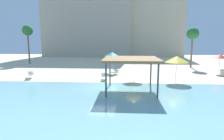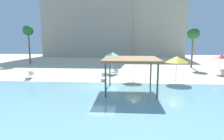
{
  "view_description": "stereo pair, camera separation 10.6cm",
  "coord_description": "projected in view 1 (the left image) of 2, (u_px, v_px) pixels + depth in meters",
  "views": [
    {
      "loc": [
        2.11,
        -17.29,
        4.4
      ],
      "look_at": [
        0.8,
        2.0,
        1.3
      ],
      "focal_mm": 29.99,
      "sensor_mm": 36.0,
      "label": 1
    },
    {
      "loc": [
        2.21,
        -17.28,
        4.4
      ],
      "look_at": [
        0.8,
        2.0,
        1.3
      ],
      "focal_mm": 29.99,
      "sensor_mm": 36.0,
      "label": 2
    }
  ],
  "objects": [
    {
      "name": "ground_plane",
      "position": [
        102.0,
        87.0,
        17.87
      ],
      "size": [
        80.0,
        80.0,
        0.0
      ],
      "primitive_type": "plane",
      "color": "beige"
    },
    {
      "name": "lagoon_water",
      "position": [
        93.0,
        105.0,
        12.69
      ],
      "size": [
        44.0,
        13.5,
        0.04
      ],
      "primitive_type": "cube",
      "color": "#7AB7C1",
      "rests_on": "ground"
    },
    {
      "name": "shade_pavilion",
      "position": [
        131.0,
        60.0,
        15.84
      ],
      "size": [
        4.62,
        4.62,
        2.89
      ],
      "color": "#42474C",
      "rests_on": "ground"
    },
    {
      "name": "beach_umbrella_yellow_1",
      "position": [
        134.0,
        59.0,
        20.38
      ],
      "size": [
        1.96,
        1.96,
        2.67
      ],
      "color": "silver",
      "rests_on": "ground"
    },
    {
      "name": "beach_umbrella_yellow_2",
      "position": [
        177.0,
        59.0,
        19.38
      ],
      "size": [
        2.37,
        2.37,
        2.76
      ],
      "color": "silver",
      "rests_on": "ground"
    },
    {
      "name": "beach_umbrella_red_3",
      "position": [
        220.0,
        56.0,
        24.67
      ],
      "size": [
        1.92,
        1.92,
        2.56
      ],
      "color": "silver",
      "rests_on": "ground"
    },
    {
      "name": "beach_umbrella_teal_4",
      "position": [
        112.0,
        54.0,
        25.78
      ],
      "size": [
        2.08,
        2.08,
        2.77
      ],
      "color": "silver",
      "rests_on": "ground"
    },
    {
      "name": "lounge_chair_0",
      "position": [
        114.0,
        72.0,
        23.82
      ],
      "size": [
        1.3,
        1.98,
        0.74
      ],
      "rotation": [
        0.0,
        0.0,
        -1.97
      ],
      "color": "white",
      "rests_on": "ground"
    },
    {
      "name": "lounge_chair_1",
      "position": [
        224.0,
        73.0,
        23.47
      ],
      "size": [
        1.11,
        1.99,
        0.74
      ],
      "rotation": [
        0.0,
        0.0,
        -1.86
      ],
      "color": "white",
      "rests_on": "ground"
    },
    {
      "name": "lounge_chair_2",
      "position": [
        30.0,
        76.0,
        21.69
      ],
      "size": [
        1.1,
        1.99,
        0.74
      ],
      "rotation": [
        0.0,
        0.0,
        -1.29
      ],
      "color": "white",
      "rests_on": "ground"
    },
    {
      "name": "lounge_chair_3",
      "position": [
        104.0,
        77.0,
        20.94
      ],
      "size": [
        0.75,
        1.94,
        0.74
      ],
      "rotation": [
        0.0,
        0.0,
        -1.49
      ],
      "color": "white",
      "rests_on": "ground"
    },
    {
      "name": "palm_tree_0",
      "position": [
        28.0,
        31.0,
        34.05
      ],
      "size": [
        1.9,
        1.9,
        7.11
      ],
      "color": "brown",
      "rests_on": "ground"
    },
    {
      "name": "palm_tree_1",
      "position": [
        193.0,
        35.0,
        29.68
      ],
      "size": [
        1.9,
        1.9,
        6.38
      ],
      "color": "brown",
      "rests_on": "ground"
    },
    {
      "name": "hotel_block_0",
      "position": [
        88.0,
        20.0,
        51.83
      ],
      "size": [
        23.25,
        10.14,
        19.71
      ],
      "primitive_type": "cube",
      "color": "#B2A893",
      "rests_on": "ground"
    },
    {
      "name": "hotel_block_1",
      "position": [
        141.0,
        28.0,
        53.42
      ],
      "size": [
        21.78,
        11.1,
        15.66
      ],
      "primitive_type": "cube",
      "color": "beige",
      "rests_on": "ground"
    }
  ]
}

